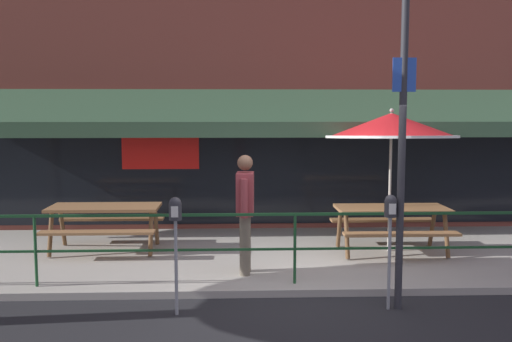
{
  "coord_description": "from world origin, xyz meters",
  "views": [
    {
      "loc": [
        -0.82,
        -7.2,
        2.42
      ],
      "look_at": [
        -0.47,
        1.6,
        1.5
      ],
      "focal_mm": 40.0,
      "sensor_mm": 36.0,
      "label": 1
    }
  ],
  "objects_px": {
    "pedestrian_walking": "(245,208)",
    "parking_meter_near": "(175,220)",
    "street_sign_pole": "(402,144)",
    "patio_umbrella_centre": "(391,126)",
    "picnic_table_centre": "(392,217)",
    "picnic_table_left": "(105,215)",
    "parking_meter_far": "(390,217)"
  },
  "relations": [
    {
      "from": "pedestrian_walking",
      "to": "street_sign_pole",
      "type": "distance_m",
      "value": 2.45
    },
    {
      "from": "picnic_table_centre",
      "to": "parking_meter_near",
      "type": "xyz_separation_m",
      "value": [
        -3.27,
        -2.48,
        0.44
      ]
    },
    {
      "from": "patio_umbrella_centre",
      "to": "parking_meter_near",
      "type": "distance_m",
      "value": 4.32
    },
    {
      "from": "patio_umbrella_centre",
      "to": "parking_meter_near",
      "type": "xyz_separation_m",
      "value": [
        -3.27,
        -2.62,
        -1.03
      ]
    },
    {
      "from": "picnic_table_centre",
      "to": "pedestrian_walking",
      "type": "relative_size",
      "value": 1.05
    },
    {
      "from": "picnic_table_centre",
      "to": "parking_meter_far",
      "type": "relative_size",
      "value": 1.27
    },
    {
      "from": "pedestrian_walking",
      "to": "parking_meter_far",
      "type": "height_order",
      "value": "pedestrian_walking"
    },
    {
      "from": "pedestrian_walking",
      "to": "picnic_table_centre",
      "type": "bearing_deg",
      "value": 24.46
    },
    {
      "from": "street_sign_pole",
      "to": "patio_umbrella_centre",
      "type": "bearing_deg",
      "value": 77.3
    },
    {
      "from": "parking_meter_near",
      "to": "street_sign_pole",
      "type": "height_order",
      "value": "street_sign_pole"
    },
    {
      "from": "patio_umbrella_centre",
      "to": "street_sign_pole",
      "type": "bearing_deg",
      "value": -102.7
    },
    {
      "from": "street_sign_pole",
      "to": "pedestrian_walking",
      "type": "bearing_deg",
      "value": 145.84
    },
    {
      "from": "pedestrian_walking",
      "to": "picnic_table_left",
      "type": "bearing_deg",
      "value": 148.61
    },
    {
      "from": "pedestrian_walking",
      "to": "parking_meter_near",
      "type": "height_order",
      "value": "pedestrian_walking"
    },
    {
      "from": "picnic_table_left",
      "to": "street_sign_pole",
      "type": "distance_m",
      "value": 5.12
    },
    {
      "from": "patio_umbrella_centre",
      "to": "pedestrian_walking",
      "type": "distance_m",
      "value": 2.95
    },
    {
      "from": "picnic_table_centre",
      "to": "parking_meter_far",
      "type": "xyz_separation_m",
      "value": [
        -0.69,
        -2.39,
        0.44
      ]
    },
    {
      "from": "parking_meter_far",
      "to": "street_sign_pole",
      "type": "xyz_separation_m",
      "value": [
        0.13,
        0.02,
        0.89
      ]
    },
    {
      "from": "picnic_table_left",
      "to": "picnic_table_centre",
      "type": "xyz_separation_m",
      "value": [
        4.73,
        -0.3,
        0.0
      ]
    },
    {
      "from": "picnic_table_left",
      "to": "pedestrian_walking",
      "type": "relative_size",
      "value": 1.05
    },
    {
      "from": "picnic_table_centre",
      "to": "parking_meter_far",
      "type": "height_order",
      "value": "parking_meter_far"
    },
    {
      "from": "parking_meter_near",
      "to": "street_sign_pole",
      "type": "relative_size",
      "value": 0.36
    },
    {
      "from": "street_sign_pole",
      "to": "parking_meter_near",
      "type": "bearing_deg",
      "value": -177.59
    },
    {
      "from": "parking_meter_near",
      "to": "parking_meter_far",
      "type": "relative_size",
      "value": 1.0
    },
    {
      "from": "parking_meter_near",
      "to": "street_sign_pole",
      "type": "xyz_separation_m",
      "value": [
        2.71,
        0.11,
        0.89
      ]
    },
    {
      "from": "picnic_table_centre",
      "to": "parking_meter_near",
      "type": "distance_m",
      "value": 4.13
    },
    {
      "from": "street_sign_pole",
      "to": "picnic_table_centre",
      "type": "bearing_deg",
      "value": 76.55
    },
    {
      "from": "parking_meter_near",
      "to": "street_sign_pole",
      "type": "distance_m",
      "value": 2.85
    },
    {
      "from": "pedestrian_walking",
      "to": "parking_meter_near",
      "type": "xyz_separation_m",
      "value": [
        -0.85,
        -1.38,
        0.09
      ]
    },
    {
      "from": "patio_umbrella_centre",
      "to": "picnic_table_left",
      "type": "bearing_deg",
      "value": 178.09
    },
    {
      "from": "picnic_table_left",
      "to": "patio_umbrella_centre",
      "type": "height_order",
      "value": "patio_umbrella_centre"
    },
    {
      "from": "pedestrian_walking",
      "to": "parking_meter_far",
      "type": "bearing_deg",
      "value": -36.57
    }
  ]
}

